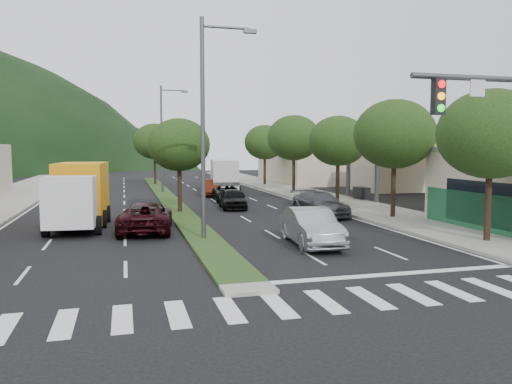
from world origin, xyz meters
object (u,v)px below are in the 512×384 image
object	(u,v)px
tree_med_near	(179,145)
car_queue_a	(232,199)
tree_med_far	(155,141)
suv_maroon	(146,217)
tree_r_b	(395,134)
box_truck	(80,197)
tree_r_d	(294,138)
streetlight_mid	(164,134)
car_queue_c	(211,188)
sedan_silver	(311,227)
car_queue_b	(320,204)
tree_r_a	(491,134)
car_queue_d	(228,193)
streetlight_near	(207,118)
tree_r_c	(338,141)
motorhome	(224,175)
tree_r_e	(265,142)

from	to	relation	value
tree_med_near	car_queue_a	distance (m)	5.52
tree_med_far	suv_maroon	distance (m)	33.35
tree_r_b	box_truck	world-z (taller)	tree_r_b
tree_r_d	streetlight_mid	world-z (taller)	streetlight_mid
suv_maroon	car_queue_c	bearing A→B (deg)	-103.06
car_queue_c	sedan_silver	bearing A→B (deg)	-82.13
streetlight_mid	suv_maroon	distance (m)	22.67
tree_r_b	car_queue_b	world-z (taller)	tree_r_b
tree_r_d	car_queue_a	size ratio (longest dim) A/B	1.73
tree_r_a	car_queue_d	xyz separation A→B (m)	(-7.49, 20.44, -4.18)
suv_maroon	car_queue_b	size ratio (longest dim) A/B	1.06
box_truck	tree_r_b	bearing A→B (deg)	179.49
streetlight_near	tree_med_far	bearing A→B (deg)	90.33
car_queue_d	tree_r_c	bearing A→B (deg)	-27.00
tree_r_c	motorhome	xyz separation A→B (m)	(-6.26, 12.28, -3.08)
tree_med_near	car_queue_b	size ratio (longest dim) A/B	1.17
box_truck	car_queue_b	bearing A→B (deg)	-171.80
box_truck	tree_r_a	bearing A→B (deg)	156.12
tree_r_d	sedan_silver	xyz separation A→B (m)	(-7.66, -24.33, -4.37)
suv_maroon	car_queue_b	distance (m)	11.33
car_queue_b	tree_r_c	bearing A→B (deg)	51.39
streetlight_near	car_queue_c	xyz separation A→B (m)	(3.80, 21.44, -4.87)
tree_med_near	tree_r_a	bearing A→B (deg)	-49.40
sedan_silver	car_queue_c	world-z (taller)	sedan_silver
car_queue_b	car_queue_c	bearing A→B (deg)	100.80
streetlight_near	sedan_silver	size ratio (longest dim) A/B	2.04
car_queue_c	tree_r_b	bearing A→B (deg)	-58.32
tree_r_c	tree_r_d	xyz separation A→B (m)	(0.00, 10.00, 0.43)
streetlight_mid	box_truck	xyz separation A→B (m)	(-5.98, -19.60, -3.96)
box_truck	motorhome	world-z (taller)	box_truck
car_queue_b	box_truck	size ratio (longest dim) A/B	0.73
tree_r_a	tree_med_far	xyz separation A→B (m)	(-12.00, 40.00, 0.19)
car_queue_a	tree_r_e	bearing A→B (deg)	72.83
sedan_silver	car_queue_c	bearing A→B (deg)	95.05
tree_r_b	car_queue_d	world-z (taller)	tree_r_b
tree_r_e	streetlight_near	world-z (taller)	streetlight_near
streetlight_near	car_queue_a	distance (m)	12.94
tree_r_d	tree_med_far	bearing A→B (deg)	130.60
tree_r_e	tree_med_near	world-z (taller)	tree_r_e
tree_r_a	motorhome	size ratio (longest dim) A/B	0.79
streetlight_near	motorhome	world-z (taller)	streetlight_near
tree_r_a	suv_maroon	xyz separation A→B (m)	(-14.46, 7.01, -4.06)
tree_r_d	streetlight_mid	size ratio (longest dim) A/B	0.72
car_queue_d	box_truck	xyz separation A→B (m)	(-10.28, -11.04, 0.98)
tree_r_e	car_queue_b	bearing A→B (deg)	-98.13
streetlight_near	motorhome	distance (m)	25.21
suv_maroon	box_truck	bearing A→B (deg)	-29.51
tree_r_b	tree_r_d	xyz separation A→B (m)	(0.00, 18.00, 0.14)
sedan_silver	car_queue_b	bearing A→B (deg)	69.71
suv_maroon	motorhome	size ratio (longest dim) A/B	0.65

